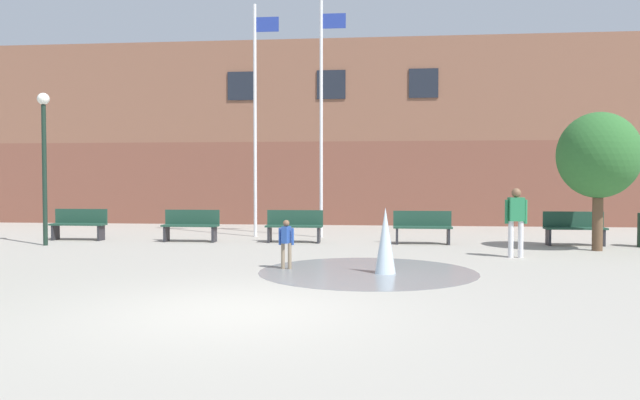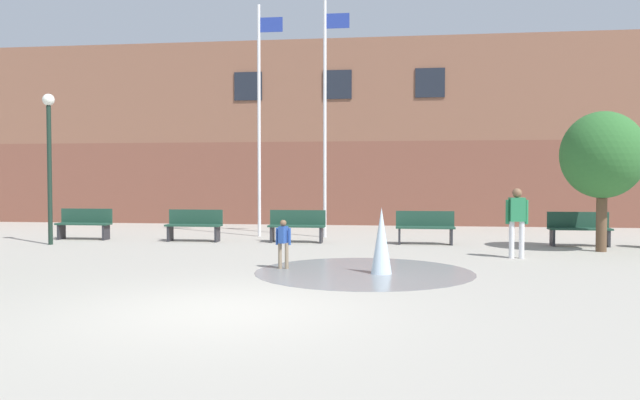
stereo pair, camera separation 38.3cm
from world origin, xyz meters
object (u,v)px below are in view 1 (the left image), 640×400
(park_bench_far_right, at_px, (574,228))
(flagpole_right, at_px, (322,112))
(park_bench_under_right_flagpole, at_px, (294,226))
(park_bench_near_trashcan, at_px, (422,227))
(flagpole_left, at_px, (256,113))
(lamp_post_left_lane, at_px, (44,147))
(child_running, at_px, (286,240))
(park_bench_center, at_px, (191,225))
(adult_in_red, at_px, (516,217))
(park_bench_left_of_flagpoles, at_px, (79,224))
(street_tree_near_building, at_px, (599,156))

(park_bench_far_right, relative_size, flagpole_right, 0.22)
(park_bench_under_right_flagpole, height_order, park_bench_near_trashcan, same)
(flagpole_left, height_order, lamp_post_left_lane, flagpole_left)
(park_bench_under_right_flagpole, relative_size, park_bench_far_right, 1.00)
(child_running, relative_size, lamp_post_left_lane, 0.24)
(park_bench_under_right_flagpole, height_order, child_running, child_running)
(child_running, xyz_separation_m, flagpole_right, (0.05, 6.76, 3.27))
(park_bench_under_right_flagpole, height_order, flagpole_left, flagpole_left)
(park_bench_near_trashcan, bearing_deg, flagpole_left, 161.41)
(park_bench_center, height_order, adult_in_red, adult_in_red)
(flagpole_left, relative_size, flagpole_right, 0.99)
(park_bench_center, relative_size, adult_in_red, 1.01)
(park_bench_left_of_flagpoles, relative_size, adult_in_red, 1.01)
(park_bench_near_trashcan, xyz_separation_m, flagpole_left, (-5.01, 1.69, 3.34))
(park_bench_center, bearing_deg, flagpole_left, 48.34)
(park_bench_left_of_flagpoles, relative_size, flagpole_left, 0.22)
(park_bench_under_right_flagpole, bearing_deg, lamp_post_left_lane, -167.59)
(park_bench_center, distance_m, street_tree_near_building, 11.04)
(park_bench_under_right_flagpole, distance_m, park_bench_far_right, 7.65)
(flagpole_right, bearing_deg, park_bench_near_trashcan, -29.73)
(park_bench_under_right_flagpole, xyz_separation_m, flagpole_left, (-1.43, 1.65, 3.34))
(flagpole_right, bearing_deg, flagpole_left, -180.00)
(lamp_post_left_lane, bearing_deg, street_tree_near_building, 0.98)
(park_bench_under_right_flagpole, relative_size, child_running, 1.62)
(park_bench_under_right_flagpole, relative_size, flagpole_left, 0.22)
(park_bench_center, bearing_deg, street_tree_near_building, -5.88)
(adult_in_red, xyz_separation_m, lamp_post_left_lane, (-12.11, 1.36, 1.73))
(street_tree_near_building, bearing_deg, park_bench_near_trashcan, 164.68)
(adult_in_red, height_order, street_tree_near_building, street_tree_near_building)
(park_bench_center, height_order, lamp_post_left_lane, lamp_post_left_lane)
(adult_in_red, relative_size, lamp_post_left_lane, 0.39)
(child_running, relative_size, flagpole_right, 0.14)
(park_bench_left_of_flagpoles, distance_m, adult_in_red, 12.26)
(park_bench_center, distance_m, adult_in_red, 8.94)
(lamp_post_left_lane, bearing_deg, park_bench_near_trashcan, 7.92)
(flagpole_right, bearing_deg, park_bench_left_of_flagpoles, -167.04)
(park_bench_far_right, distance_m, flagpole_left, 9.81)
(park_bench_under_right_flagpole, xyz_separation_m, lamp_post_left_lane, (-6.59, -1.45, 2.19))
(adult_in_red, bearing_deg, park_bench_far_right, 43.95)
(park_bench_center, xyz_separation_m, street_tree_near_building, (10.82, -1.12, 1.90))
(park_bench_left_of_flagpoles, xyz_separation_m, park_bench_far_right, (14.04, -0.00, 0.00))
(park_bench_near_trashcan, relative_size, flagpole_right, 0.22)
(park_bench_left_of_flagpoles, xyz_separation_m, adult_in_red, (11.91, -2.85, 0.45))
(park_bench_under_right_flagpole, bearing_deg, flagpole_right, 69.20)
(park_bench_left_of_flagpoles, bearing_deg, adult_in_red, -13.44)
(park_bench_near_trashcan, height_order, street_tree_near_building, street_tree_near_building)
(park_bench_left_of_flagpoles, xyz_separation_m, flagpole_left, (4.96, 1.61, 3.34))
(adult_in_red, bearing_deg, park_bench_near_trashcan, 115.75)
(child_running, bearing_deg, flagpole_right, 17.04)
(park_bench_left_of_flagpoles, xyz_separation_m, park_bench_near_trashcan, (9.97, -0.07, 0.00))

